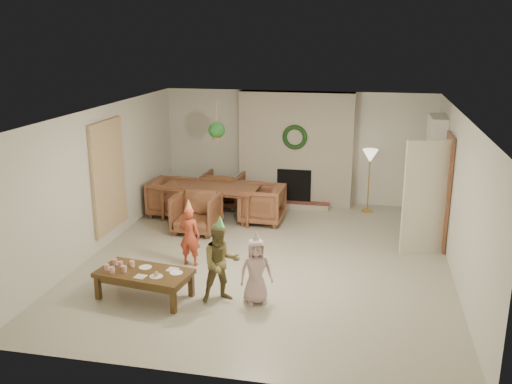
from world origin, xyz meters
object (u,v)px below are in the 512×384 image
(dining_chair_right, at_px, (262,204))
(child_red, at_px, (190,236))
(child_plaid, at_px, (221,263))
(dining_table, at_px, (211,202))
(dining_chair_left, at_px, (171,197))
(coffee_table_top, at_px, (144,273))
(child_pink, at_px, (256,271))
(dining_chair_near, at_px, (196,213))
(dining_chair_far, at_px, (223,189))

(dining_chair_right, xyz_separation_m, child_red, (-0.75, -2.36, 0.12))
(child_red, relative_size, child_plaid, 0.87)
(dining_table, height_order, dining_chair_right, dining_chair_right)
(dining_chair_left, height_order, child_red, child_red)
(dining_chair_right, bearing_deg, coffee_table_top, -13.20)
(dining_chair_right, distance_m, child_plaid, 3.51)
(child_plaid, xyz_separation_m, child_pink, (0.50, 0.04, -0.10))
(child_red, relative_size, child_pink, 1.04)
(dining_chair_near, height_order, child_red, child_red)
(coffee_table_top, bearing_deg, child_red, 86.69)
(dining_table, xyz_separation_m, dining_chair_far, (0.04, 0.87, 0.04))
(dining_chair_near, relative_size, dining_chair_far, 1.00)
(dining_table, xyz_separation_m, dining_chair_near, (-0.04, -0.87, 0.04))
(dining_chair_left, bearing_deg, dining_chair_far, -45.00)
(coffee_table_top, bearing_deg, dining_chair_right, 82.78)
(dining_chair_left, distance_m, child_red, 2.73)
(dining_table, relative_size, dining_chair_near, 2.34)
(dining_chair_far, relative_size, child_red, 0.84)
(child_red, bearing_deg, child_pink, 144.90)
(child_red, xyz_separation_m, child_pink, (1.34, -1.10, -0.02))
(dining_chair_near, bearing_deg, dining_chair_far, 90.00)
(dining_chair_far, xyz_separation_m, dining_chair_right, (1.05, -0.92, 0.00))
(child_plaid, bearing_deg, child_red, 97.59)
(dining_chair_right, height_order, coffee_table_top, dining_chair_right)
(dining_table, bearing_deg, child_plaid, -69.22)
(dining_chair_right, relative_size, coffee_table_top, 0.63)
(dining_chair_near, xyz_separation_m, dining_chair_right, (1.12, 0.83, 0.00))
(child_pink, bearing_deg, dining_chair_far, 85.03)
(dining_chair_right, bearing_deg, child_red, -15.26)
(dining_table, height_order, dining_chair_left, dining_chair_left)
(dining_chair_far, bearing_deg, dining_chair_right, 141.34)
(dining_chair_left, bearing_deg, dining_table, -90.00)
(dining_chair_far, bearing_deg, dining_chair_left, 45.00)
(dining_chair_near, xyz_separation_m, child_plaid, (1.22, -2.68, 0.19))
(dining_table, bearing_deg, dining_chair_left, -180.00)
(dining_table, distance_m, child_pink, 3.89)
(dining_chair_left, bearing_deg, coffee_table_top, -163.44)
(dining_chair_left, xyz_separation_m, coffee_table_top, (0.94, -3.73, -0.00))
(dining_chair_far, xyz_separation_m, child_plaid, (1.15, -4.42, 0.19))
(dining_chair_near, xyz_separation_m, dining_chair_far, (0.07, 1.74, 0.00))
(dining_chair_near, distance_m, dining_chair_left, 1.23)
(coffee_table_top, bearing_deg, dining_table, 99.47)
(dining_table, distance_m, child_red, 2.44)
(dining_chair_far, xyz_separation_m, dining_chair_left, (-0.91, -0.83, 0.00))
(dining_table, distance_m, dining_chair_left, 0.87)
(dining_chair_near, distance_m, child_plaid, 2.95)
(dining_chair_near, relative_size, child_pink, 0.88)
(dining_chair_left, height_order, dining_chair_right, same)
(dining_chair_right, distance_m, coffee_table_top, 3.79)
(dining_table, height_order, dining_chair_far, dining_chair_far)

